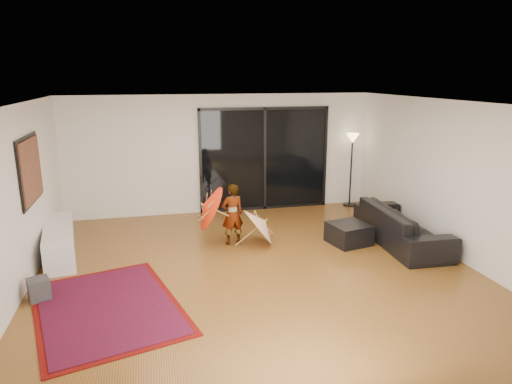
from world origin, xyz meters
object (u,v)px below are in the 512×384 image
object	(u,v)px
media_console	(59,241)
sofa	(401,225)
child	(232,214)
ottoman	(349,234)

from	to	relation	value
media_console	sofa	size ratio (longest dim) A/B	0.81
media_console	child	distance (m)	3.10
sofa	ottoman	distance (m)	1.00
ottoman	child	distance (m)	2.24
sofa	media_console	bearing A→B (deg)	85.12
sofa	child	size ratio (longest dim) A/B	2.05
ottoman	child	bearing A→B (deg)	167.35
sofa	child	world-z (taller)	child
media_console	ottoman	distance (m)	5.27
media_console	child	size ratio (longest dim) A/B	1.66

